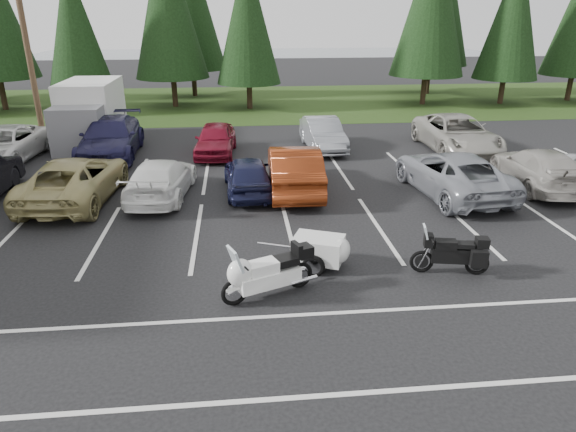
# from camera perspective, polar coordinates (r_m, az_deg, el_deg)

# --- Properties ---
(ground) EXTENTS (120.00, 120.00, 0.00)m
(ground) POSITION_cam_1_polar(r_m,az_deg,el_deg) (14.20, -1.47, -3.38)
(ground) COLOR black
(ground) RESTS_ON ground
(grass_strip) EXTENTS (80.00, 16.00, 0.01)m
(grass_strip) POSITION_cam_1_polar(r_m,az_deg,el_deg) (37.32, -4.37, 12.47)
(grass_strip) COLOR #203912
(grass_strip) RESTS_ON ground
(lake_water) EXTENTS (70.00, 50.00, 0.02)m
(lake_water) POSITION_cam_1_polar(r_m,az_deg,el_deg) (68.26, -1.68, 16.77)
(lake_water) COLOR slate
(lake_water) RESTS_ON ground
(utility_pole) EXTENTS (1.60, 0.26, 9.00)m
(utility_pole) POSITION_cam_1_polar(r_m,az_deg,el_deg) (26.45, -27.04, 16.68)
(utility_pole) COLOR #473321
(utility_pole) RESTS_ON ground
(box_truck) EXTENTS (2.40, 5.60, 2.90)m
(box_truck) POSITION_cam_1_polar(r_m,az_deg,el_deg) (26.68, -21.42, 10.45)
(box_truck) COLOR silver
(box_truck) RESTS_ON ground
(stall_markings) EXTENTS (32.00, 16.00, 0.01)m
(stall_markings) POSITION_cam_1_polar(r_m,az_deg,el_deg) (16.03, -2.02, -0.33)
(stall_markings) COLOR silver
(stall_markings) RESTS_ON ground
(conifer_3) EXTENTS (3.87, 3.87, 9.02)m
(conifer_3) POSITION_cam_1_polar(r_m,az_deg,el_deg) (35.54, -22.70, 19.03)
(conifer_3) COLOR #332316
(conifer_3) RESTS_ON ground
(conifer_4) EXTENTS (4.80, 4.80, 11.17)m
(conifer_4) POSITION_cam_1_polar(r_m,az_deg,el_deg) (35.95, -13.26, 22.10)
(conifer_4) COLOR #332316
(conifer_4) RESTS_ON ground
(conifer_5) EXTENTS (4.14, 4.14, 9.63)m
(conifer_5) POSITION_cam_1_polar(r_m,az_deg,el_deg) (34.43, -4.53, 21.09)
(conifer_5) COLOR #332316
(conifer_5) RESTS_ON ground
(conifer_6) EXTENTS (4.93, 4.93, 11.48)m
(conifer_6) POSITION_cam_1_polar(r_m,az_deg,el_deg) (37.24, 15.73, 22.13)
(conifer_6) COLOR #332316
(conifer_6) RESTS_ON ground
(conifer_7) EXTENTS (4.27, 4.27, 9.94)m
(conifer_7) POSITION_cam_1_polar(r_m,az_deg,el_deg) (39.21, 23.74, 19.81)
(conifer_7) COLOR #332316
(conifer_7) RESTS_ON ground
(conifer_back_b) EXTENTS (4.97, 4.97, 11.58)m
(conifer_back_b) POSITION_cam_1_polar(r_m,az_deg,el_deg) (40.44, -10.97, 22.52)
(conifer_back_b) COLOR #332316
(conifer_back_b) RESTS_ON ground
(car_near_2) EXTENTS (2.91, 5.60, 1.51)m
(car_near_2) POSITION_cam_1_polar(r_m,az_deg,el_deg) (18.82, -22.59, 3.79)
(car_near_2) COLOR tan
(car_near_2) RESTS_ON ground
(car_near_3) EXTENTS (2.31, 4.74, 1.33)m
(car_near_3) POSITION_cam_1_polar(r_m,az_deg,el_deg) (18.28, -13.93, 4.05)
(car_near_3) COLOR white
(car_near_3) RESTS_ON ground
(car_near_4) EXTENTS (1.80, 4.01, 1.34)m
(car_near_4) POSITION_cam_1_polar(r_m,az_deg,el_deg) (18.21, -4.48, 4.59)
(car_near_4) COLOR #161938
(car_near_4) RESTS_ON ground
(car_near_5) EXTENTS (1.90, 5.05, 1.65)m
(car_near_5) POSITION_cam_1_polar(r_m,az_deg,el_deg) (18.35, 0.68, 5.29)
(car_near_5) COLOR maroon
(car_near_5) RESTS_ON ground
(car_near_6) EXTENTS (3.05, 5.67, 1.51)m
(car_near_6) POSITION_cam_1_polar(r_m,az_deg,el_deg) (18.95, 17.77, 4.56)
(car_near_6) COLOR gray
(car_near_6) RESTS_ON ground
(car_near_7) EXTENTS (2.39, 5.03, 1.42)m
(car_near_7) POSITION_cam_1_polar(r_m,az_deg,el_deg) (20.89, 26.01, 4.79)
(car_near_7) COLOR #A7A299
(car_near_7) RESTS_ON ground
(car_far_0) EXTENTS (2.82, 5.42, 1.46)m
(car_far_0) POSITION_cam_1_polar(r_m,az_deg,el_deg) (25.19, -29.08, 6.91)
(car_far_0) COLOR white
(car_far_0) RESTS_ON ground
(car_far_1) EXTENTS (2.52, 5.82, 1.67)m
(car_far_1) POSITION_cam_1_polar(r_m,az_deg,el_deg) (24.17, -19.09, 8.20)
(car_far_1) COLOR #1A183C
(car_far_1) RESTS_ON ground
(car_far_2) EXTENTS (1.95, 4.23, 1.40)m
(car_far_2) POSITION_cam_1_polar(r_m,az_deg,el_deg) (23.41, -8.06, 8.43)
(car_far_2) COLOR maroon
(car_far_2) RESTS_ON ground
(car_far_3) EXTENTS (1.73, 4.41, 1.43)m
(car_far_3) POSITION_cam_1_polar(r_m,az_deg,el_deg) (24.24, 3.89, 9.09)
(car_far_3) COLOR gray
(car_far_3) RESTS_ON ground
(car_far_4) EXTENTS (2.68, 5.78, 1.60)m
(car_far_4) POSITION_cam_1_polar(r_m,az_deg,el_deg) (25.04, 18.26, 8.66)
(car_far_4) COLOR #A4A197
(car_far_4) RESTS_ON ground
(touring_motorcycle) EXTENTS (2.63, 1.69, 1.40)m
(touring_motorcycle) POSITION_cam_1_polar(r_m,az_deg,el_deg) (11.52, -2.22, -5.85)
(touring_motorcycle) COLOR white
(touring_motorcycle) RESTS_ON ground
(cargo_trailer) EXTENTS (2.03, 1.61, 0.83)m
(cargo_trailer) POSITION_cam_1_polar(r_m,az_deg,el_deg) (12.96, 3.38, -3.99)
(cargo_trailer) COLOR silver
(cargo_trailer) RESTS_ON ground
(adventure_motorcycle) EXTENTS (2.22, 1.13, 1.29)m
(adventure_motorcycle) POSITION_cam_1_polar(r_m,az_deg,el_deg) (13.12, 17.64, -3.60)
(adventure_motorcycle) COLOR black
(adventure_motorcycle) RESTS_ON ground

